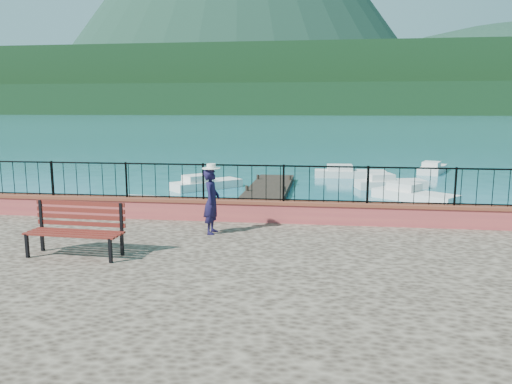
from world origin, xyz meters
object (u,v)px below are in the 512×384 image
(person, at_px, (212,201))
(boat_0, at_px, (154,207))
(park_bench, at_px, (76,241))
(boat_5, at_px, (433,167))
(boat_3, at_px, (206,181))
(boat_1, at_px, (415,192))
(boat_4, at_px, (350,171))
(boat_2, at_px, (390,181))

(person, height_order, boat_0, person)
(park_bench, relative_size, boat_5, 0.55)
(park_bench, bearing_deg, boat_5, 66.85)
(boat_0, xyz_separation_m, boat_3, (0.41, 7.18, 0.00))
(boat_0, bearing_deg, boat_3, 92.20)
(boat_0, bearing_deg, boat_1, 30.67)
(boat_1, bearing_deg, boat_5, 114.30)
(boat_1, height_order, boat_4, same)
(boat_4, distance_m, boat_5, 6.31)
(boat_2, bearing_deg, person, -126.10)
(boat_2, xyz_separation_m, boat_5, (3.61, 7.01, 0.00))
(boat_5, bearing_deg, boat_2, 174.15)
(boat_0, bearing_deg, person, -54.52)
(boat_2, distance_m, boat_5, 7.88)
(boat_2, bearing_deg, boat_0, -153.39)
(boat_3, bearing_deg, boat_0, -137.11)
(boat_1, xyz_separation_m, boat_4, (-2.58, 7.66, 0.00))
(boat_3, bearing_deg, boat_4, -8.37)
(park_bench, distance_m, boat_1, 16.91)
(park_bench, xyz_separation_m, person, (2.38, 2.26, 0.47))
(person, height_order, boat_1, person)
(park_bench, distance_m, boat_0, 9.21)
(person, height_order, boat_3, person)
(boat_4, bearing_deg, person, -105.11)
(boat_2, bearing_deg, boat_3, 174.94)
(boat_0, distance_m, boat_5, 20.91)
(boat_2, bearing_deg, park_bench, -130.06)
(park_bench, xyz_separation_m, boat_2, (8.64, 17.75, -1.13))
(boat_3, bearing_deg, boat_5, -11.14)
(boat_1, distance_m, boat_2, 3.72)
(boat_3, relative_size, boat_4, 0.88)
(boat_1, bearing_deg, boat_0, -115.01)
(boat_0, distance_m, boat_3, 7.20)
(person, bearing_deg, boat_4, -11.76)
(park_bench, bearing_deg, person, 46.68)
(boat_0, height_order, boat_5, same)
(boat_1, height_order, boat_2, same)
(boat_2, bearing_deg, boat_1, -94.09)
(boat_1, relative_size, boat_3, 1.02)
(boat_0, height_order, boat_1, same)
(boat_1, distance_m, boat_4, 8.09)
(park_bench, height_order, boat_0, park_bench)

